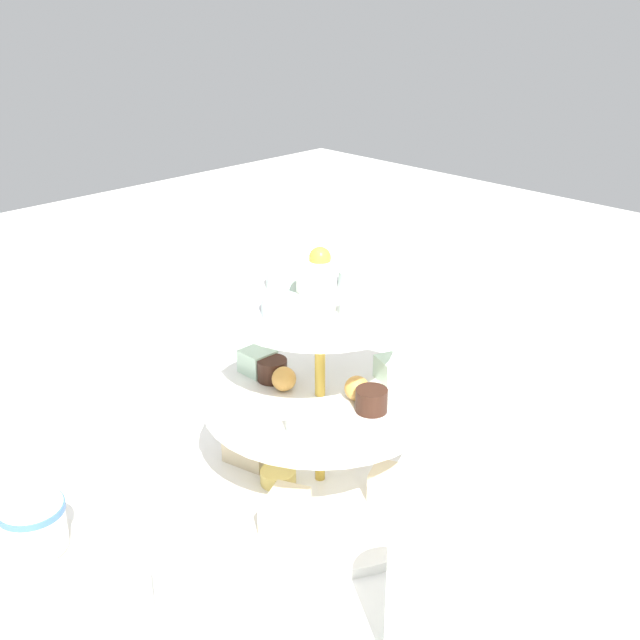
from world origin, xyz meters
The scene contains 8 objects.
ground_plane centered at (0.00, 0.00, 0.00)m, with size 2.40×2.40×0.00m, color white.
tiered_serving_stand centered at (0.00, 0.00, 0.08)m, with size 0.28×0.28×0.26m.
water_glass_tall_right centered at (-0.18, -0.19, 0.07)m, with size 0.07×0.07×0.13m, color silver.
water_glass_short_left centered at (0.26, 0.03, 0.03)m, with size 0.06×0.06×0.07m, color silver.
teacup_with_saucer centered at (0.25, -0.11, 0.02)m, with size 0.09×0.09×0.05m.
butter_knife_left centered at (-0.26, 0.17, 0.00)m, with size 0.17×0.01×0.00m, color silver.
butter_knife_right centered at (0.11, -0.29, 0.00)m, with size 0.17×0.01×0.00m, color silver.
water_glass_mid_back centered at (0.10, 0.21, 0.05)m, with size 0.06×0.06×0.10m, color silver.
Camera 1 is at (0.47, 0.48, 0.48)m, focal length 44.64 mm.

